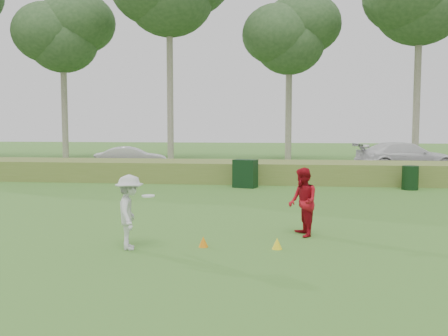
# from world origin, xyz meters

# --- Properties ---
(ground) EXTENTS (120.00, 120.00, 0.00)m
(ground) POSITION_xyz_m (0.00, 0.00, 0.00)
(ground) COLOR #356D24
(ground) RESTS_ON ground
(reed_strip) EXTENTS (80.00, 3.00, 0.90)m
(reed_strip) POSITION_xyz_m (0.00, 12.00, 0.45)
(reed_strip) COLOR #5B712D
(reed_strip) RESTS_ON ground
(park_road) EXTENTS (80.00, 6.00, 0.06)m
(park_road) POSITION_xyz_m (0.00, 17.00, 0.03)
(park_road) COLOR #2D2D2D
(park_road) RESTS_ON ground
(tree_2) EXTENTS (6.50, 6.50, 12.00)m
(tree_2) POSITION_xyz_m (-14.00, 24.00, 8.97)
(tree_2) COLOR gray
(tree_2) RESTS_ON ground
(tree_4) EXTENTS (6.24, 6.24, 11.50)m
(tree_4) POSITION_xyz_m (2.00, 24.50, 8.59)
(tree_4) COLOR gray
(tree_4) RESTS_ON ground
(player_white) EXTENTS (0.94, 1.11, 1.54)m
(player_white) POSITION_xyz_m (-1.40, -0.59, 0.77)
(player_white) COLOR silver
(player_white) RESTS_ON ground
(player_red) EXTENTS (0.78, 0.90, 1.59)m
(player_red) POSITION_xyz_m (2.18, 1.04, 0.79)
(player_red) COLOR #A20D19
(player_red) RESTS_ON ground
(cone_orange) EXTENTS (0.21, 0.21, 0.23)m
(cone_orange) POSITION_xyz_m (0.08, -0.25, 0.11)
(cone_orange) COLOR orange
(cone_orange) RESTS_ON ground
(cone_yellow) EXTENTS (0.22, 0.22, 0.24)m
(cone_yellow) POSITION_xyz_m (1.62, -0.24, 0.12)
(cone_yellow) COLOR yellow
(cone_yellow) RESTS_ON ground
(utility_cabinet) EXTENTS (1.05, 0.83, 1.15)m
(utility_cabinet) POSITION_xyz_m (0.17, 9.76, 0.57)
(utility_cabinet) COLOR black
(utility_cabinet) RESTS_ON ground
(trash_bin) EXTENTS (0.64, 0.64, 0.95)m
(trash_bin) POSITION_xyz_m (6.69, 9.88, 0.47)
(trash_bin) COLOR black
(trash_bin) RESTS_ON ground
(car_mid) EXTENTS (4.14, 2.27, 1.29)m
(car_mid) POSITION_xyz_m (-6.59, 16.06, 0.71)
(car_mid) COLOR silver
(car_mid) RESTS_ON park_road
(car_right) EXTENTS (5.65, 3.03, 1.56)m
(car_right) POSITION_xyz_m (8.23, 17.23, 0.84)
(car_right) COLOR silver
(car_right) RESTS_ON park_road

